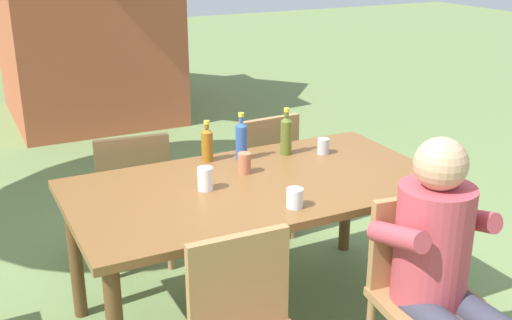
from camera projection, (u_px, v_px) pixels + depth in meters
The scene contains 13 objects.
ground_plane at pixel (256, 314), 3.41m from camera, with size 24.00×24.00×0.00m, color #6B844C.
dining_table at pixel (256, 198), 3.18m from camera, with size 1.85×0.99×0.77m.
chair_near_right at pixel (425, 286), 2.75m from camera, with size 0.49×0.49×0.87m.
chair_far_left at pixel (132, 193), 3.73m from camera, with size 0.49×0.49×0.87m.
chair_far_right at pixel (259, 170), 4.09m from camera, with size 0.47×0.47×0.87m.
person_in_white_shirt at pixel (444, 264), 2.60m from camera, with size 0.47×0.61×1.18m.
bottle_amber at pixel (207, 144), 3.42m from camera, with size 0.06×0.06×0.23m.
bottle_blue at pixel (241, 139), 3.43m from camera, with size 0.06×0.06×0.27m.
bottle_olive at pixel (286, 134), 3.51m from camera, with size 0.06×0.06×0.27m.
cup_white at pixel (205, 179), 3.04m from camera, with size 0.07×0.07×0.11m, color white.
cup_glass at pixel (295, 198), 2.85m from camera, with size 0.08×0.08×0.09m, color silver.
cup_steel at pixel (323, 146), 3.55m from camera, with size 0.07×0.07×0.09m, color #B2B7BC.
cup_terracotta at pixel (244, 163), 3.25m from camera, with size 0.07×0.07×0.11m, color #BC6B47.
Camera 1 is at (-1.30, -2.61, 1.95)m, focal length 44.28 mm.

